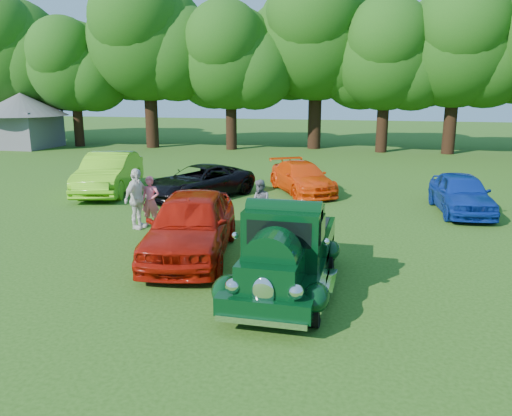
% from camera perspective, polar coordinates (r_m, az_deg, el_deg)
% --- Properties ---
extents(ground, '(120.00, 120.00, 0.00)m').
position_cam_1_polar(ground, '(11.59, -1.58, -7.60)').
color(ground, '#254911').
rests_on(ground, ground).
extents(hero_pickup, '(2.17, 4.67, 1.82)m').
position_cam_1_polar(hero_pickup, '(10.54, 3.38, -5.23)').
color(hero_pickup, black).
rests_on(hero_pickup, ground).
extents(red_convertible, '(2.81, 5.16, 1.66)m').
position_cam_1_polar(red_convertible, '(12.70, -7.44, -1.87)').
color(red_convertible, '#9F1106').
rests_on(red_convertible, ground).
extents(back_car_lime, '(2.86, 5.23, 1.64)m').
position_cam_1_polar(back_car_lime, '(21.24, -16.45, 3.84)').
color(back_car_lime, '#65BF19').
rests_on(back_car_lime, ground).
extents(back_car_black, '(3.97, 5.06, 1.28)m').
position_cam_1_polar(back_car_black, '(19.55, -6.42, 2.99)').
color(back_car_black, black).
rests_on(back_car_black, ground).
extents(back_car_orange, '(3.63, 4.59, 1.24)m').
position_cam_1_polar(back_car_orange, '(20.54, 5.27, 3.47)').
color(back_car_orange, '#EF3F08').
rests_on(back_car_orange, ground).
extents(back_car_blue, '(2.01, 4.17, 1.37)m').
position_cam_1_polar(back_car_blue, '(18.46, 22.39, 1.58)').
color(back_car_blue, navy).
rests_on(back_car_blue, ground).
extents(spectator_pink, '(0.61, 0.44, 1.56)m').
position_cam_1_polar(spectator_pink, '(15.73, -11.97, 0.75)').
color(spectator_pink, '#E96071').
rests_on(spectator_pink, ground).
extents(spectator_grey, '(0.89, 0.91, 1.48)m').
position_cam_1_polar(spectator_grey, '(15.23, 0.46, 0.47)').
color(spectator_grey, slate).
rests_on(spectator_grey, ground).
extents(spectator_white, '(0.63, 1.14, 1.84)m').
position_cam_1_polar(spectator_white, '(15.51, -13.49, 1.02)').
color(spectator_white, silver).
rests_on(spectator_white, ground).
extents(gazebo, '(6.40, 6.40, 3.90)m').
position_cam_1_polar(gazebo, '(40.10, -25.17, 9.69)').
color(gazebo, '#5B5B60').
rests_on(gazebo, ground).
extents(tree_line, '(63.41, 10.42, 12.49)m').
position_cam_1_polar(tree_line, '(34.77, 7.70, 18.12)').
color(tree_line, black).
rests_on(tree_line, ground).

